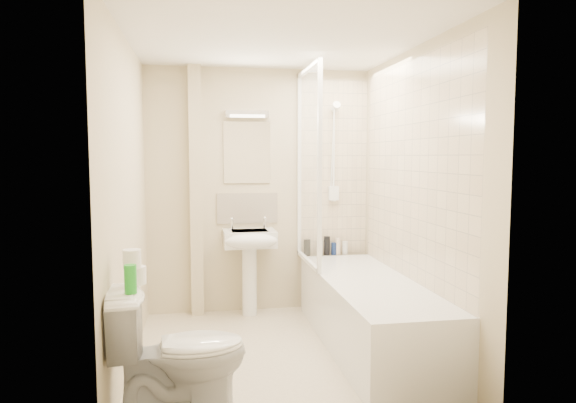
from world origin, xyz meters
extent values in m
plane|color=beige|center=(0.00, 0.00, 0.00)|extent=(2.50, 2.50, 0.00)
cube|color=beige|center=(0.00, 1.25, 1.20)|extent=(2.20, 0.02, 2.40)
cube|color=beige|center=(-1.10, 0.00, 1.20)|extent=(0.02, 2.50, 2.40)
cube|color=beige|center=(1.10, 0.00, 1.20)|extent=(0.02, 2.50, 2.40)
cube|color=white|center=(0.00, 0.00, 2.40)|extent=(2.20, 2.50, 0.02)
cube|color=beige|center=(0.75, 1.24, 1.42)|extent=(0.70, 0.01, 1.75)
cube|color=beige|center=(1.09, 0.07, 1.42)|extent=(0.01, 2.10, 1.75)
cube|color=beige|center=(-0.62, 1.19, 1.20)|extent=(0.12, 0.12, 2.40)
cube|color=beige|center=(-0.12, 1.24, 1.03)|extent=(0.60, 0.02, 0.30)
cube|color=white|center=(-0.12, 1.24, 1.58)|extent=(0.46, 0.01, 0.60)
cube|color=silver|center=(-0.12, 1.22, 1.95)|extent=(0.42, 0.07, 0.07)
cube|color=white|center=(0.75, 0.07, 0.28)|extent=(0.70, 2.10, 0.55)
cube|color=white|center=(0.75, 0.07, 0.49)|extent=(0.56, 1.96, 0.05)
cube|color=white|center=(0.40, 0.80, 1.45)|extent=(0.01, 0.90, 1.80)
cube|color=white|center=(0.40, 1.23, 1.45)|extent=(0.04, 0.04, 1.80)
cube|color=white|center=(0.40, 0.35, 1.45)|extent=(0.04, 0.04, 1.80)
cube|color=white|center=(0.40, 0.80, 2.33)|extent=(0.04, 0.90, 0.04)
cube|color=white|center=(0.40, 0.80, 0.57)|extent=(0.04, 0.90, 0.03)
cylinder|color=white|center=(0.75, 1.22, 1.55)|extent=(0.02, 0.02, 0.90)
cylinder|color=white|center=(0.75, 1.22, 1.10)|extent=(0.05, 0.05, 0.02)
cylinder|color=white|center=(0.75, 1.22, 2.00)|extent=(0.05, 0.05, 0.02)
cylinder|color=white|center=(0.75, 1.15, 2.03)|extent=(0.08, 0.11, 0.11)
cube|color=white|center=(0.75, 1.21, 1.17)|extent=(0.10, 0.05, 0.14)
cylinder|color=white|center=(0.73, 1.19, 1.60)|extent=(0.01, 0.13, 0.84)
cylinder|color=white|center=(-0.12, 1.08, 0.33)|extent=(0.14, 0.14, 0.66)
cube|color=white|center=(-0.12, 1.05, 0.76)|extent=(0.49, 0.38, 0.15)
ellipsoid|color=white|center=(-0.12, 0.88, 0.76)|extent=(0.49, 0.21, 0.15)
cube|color=silver|center=(-0.12, 1.05, 0.82)|extent=(0.34, 0.25, 0.04)
cylinder|color=white|center=(-0.28, 1.16, 0.88)|extent=(0.03, 0.03, 0.10)
cylinder|color=white|center=(0.04, 1.16, 0.88)|extent=(0.03, 0.03, 0.10)
sphere|color=white|center=(-0.28, 1.16, 0.93)|extent=(0.04, 0.04, 0.04)
sphere|color=white|center=(0.04, 1.16, 0.93)|extent=(0.04, 0.04, 0.04)
cylinder|color=black|center=(0.47, 1.16, 0.63)|extent=(0.07, 0.07, 0.16)
cylinder|color=silver|center=(0.60, 1.16, 0.63)|extent=(0.06, 0.06, 0.15)
cylinder|color=black|center=(0.67, 1.16, 0.64)|extent=(0.06, 0.06, 0.19)
cylinder|color=navy|center=(0.74, 1.16, 0.61)|extent=(0.06, 0.06, 0.12)
cylinder|color=beige|center=(0.78, 1.16, 0.63)|extent=(0.05, 0.05, 0.17)
cylinder|color=silver|center=(0.86, 1.16, 0.62)|extent=(0.06, 0.06, 0.13)
imported|color=white|center=(-0.72, -0.85, 0.40)|extent=(0.59, 0.86, 0.79)
cylinder|color=white|center=(-0.96, -0.74, 0.85)|extent=(0.11, 0.11, 0.10)
cylinder|color=white|center=(-0.98, -0.79, 0.95)|extent=(0.10, 0.10, 0.11)
cylinder|color=green|center=(-0.97, -0.95, 0.87)|extent=(0.07, 0.07, 0.16)
camera|label=1|loc=(-0.59, -3.81, 1.54)|focal=32.00mm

